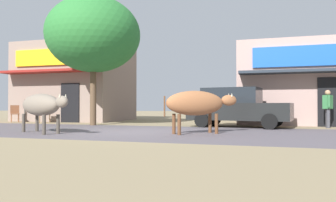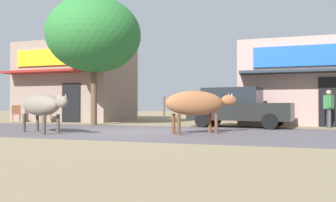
% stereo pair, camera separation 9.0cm
% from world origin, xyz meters
% --- Properties ---
extents(ground, '(80.00, 80.00, 0.00)m').
position_xyz_m(ground, '(0.00, 0.00, 0.00)').
color(ground, '#8D7B5A').
extents(asphalt_road, '(72.00, 6.00, 0.00)m').
position_xyz_m(asphalt_road, '(0.00, 0.00, 0.00)').
color(asphalt_road, '#5A5258').
rests_on(asphalt_road, ground).
extents(storefront_left_cafe, '(6.01, 5.54, 4.56)m').
position_xyz_m(storefront_left_cafe, '(-6.62, 6.96, 2.28)').
color(storefront_left_cafe, gray).
rests_on(storefront_left_cafe, ground).
extents(storefront_right_club, '(7.22, 5.54, 3.91)m').
position_xyz_m(storefront_right_club, '(6.81, 6.95, 1.96)').
color(storefront_right_club, tan).
rests_on(storefront_right_club, ground).
extents(roadside_tree, '(4.30, 4.30, 5.87)m').
position_xyz_m(roadside_tree, '(-3.08, 2.74, 4.14)').
color(roadside_tree, brown).
rests_on(roadside_tree, ground).
extents(parked_hatchback_car, '(4.37, 2.36, 1.64)m').
position_xyz_m(parked_hatchback_car, '(3.32, 3.36, 0.84)').
color(parked_hatchback_car, black).
rests_on(parked_hatchback_car, ground).
extents(cow_near_brown, '(2.69, 1.63, 1.29)m').
position_xyz_m(cow_near_brown, '(-2.58, -1.47, 0.91)').
color(cow_near_brown, slate).
rests_on(cow_near_brown, ground).
extents(cow_far_dark, '(2.26, 1.90, 1.37)m').
position_xyz_m(cow_far_dark, '(2.36, -0.29, 0.96)').
color(cow_far_dark, '#9C603B').
rests_on(cow_far_dark, ground).
extents(pedestrian_by_shop, '(0.43, 0.61, 1.53)m').
position_xyz_m(pedestrian_by_shop, '(6.86, 3.84, 0.89)').
color(pedestrian_by_shop, '#3F3F47').
rests_on(pedestrian_by_shop, ground).
extents(cafe_chair_near_tree, '(0.45, 0.45, 0.92)m').
position_xyz_m(cafe_chair_near_tree, '(-6.70, 3.98, 0.51)').
color(cafe_chair_near_tree, brown).
rests_on(cafe_chair_near_tree, ground).
extents(cafe_chair_by_doorway, '(0.62, 0.62, 0.92)m').
position_xyz_m(cafe_chair_by_doorway, '(-8.51, 3.95, 0.51)').
color(cafe_chair_by_doorway, brown).
rests_on(cafe_chair_by_doorway, ground).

